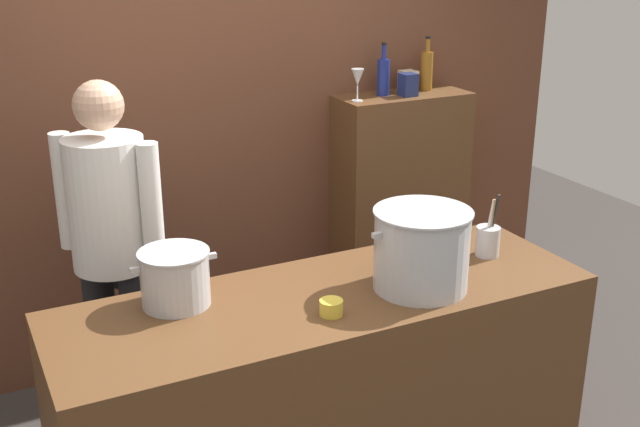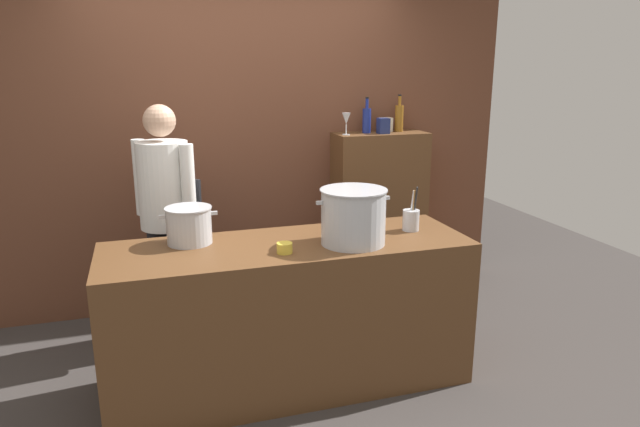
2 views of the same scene
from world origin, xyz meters
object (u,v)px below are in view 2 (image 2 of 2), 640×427
Objects in this scene: chef at (166,209)px; spice_tin_navy at (383,126)px; butter_jar at (285,248)px; spice_tin_cream at (386,125)px; stockpot_large at (353,217)px; stockpot_small at (189,225)px; wine_bottle_amber at (399,118)px; wine_bottle_cobalt at (367,120)px; wine_glass_tall at (346,119)px; utensil_crock at (411,219)px.

spice_tin_navy is (1.73, 0.36, 0.47)m from chef.
butter_jar is 0.76× the size of spice_tin_cream.
chef is 1.35m from stockpot_large.
stockpot_small is at bearing 144.93° from butter_jar.
wine_bottle_amber is at bearing 27.66° from spice_tin_navy.
wine_bottle_amber is (1.91, 0.46, 0.52)m from chef.
spice_tin_navy is at bearing 60.09° from stockpot_large.
wine_bottle_cobalt is 2.48× the size of spice_tin_cream.
spice_tin_navy is at bearing 30.75° from stockpot_small.
wine_glass_tall is at bearing -179.90° from spice_tin_navy.
chef is at bearing 99.67° from stockpot_small.
wine_bottle_cobalt is 1.66× the size of wine_glass_tall.
spice_tin_cream is (0.19, 0.04, -0.05)m from wine_bottle_cobalt.
stockpot_small is at bearing 148.10° from chef.
stockpot_large is 1.48× the size of wine_bottle_amber.
stockpot_small is 1.70m from wine_glass_tall.
stockpot_large reaches higher than butter_jar.
utensil_crock is 1.23m from wine_glass_tall.
butter_jar is (-0.86, -0.19, -0.04)m from utensil_crock.
butter_jar is 0.71× the size of spice_tin_navy.
wine_bottle_amber is 0.21m from spice_tin_navy.
spice_tin_navy is at bearing -33.15° from wine_bottle_cobalt.
stockpot_large is 3.85× the size of spice_tin_cream.
stockpot_small is 1.10× the size of wine_bottle_amber.
wine_bottle_cobalt is (0.61, 1.33, 0.41)m from stockpot_large.
spice_tin_navy is at bearing 0.10° from wine_glass_tall.
stockpot_small is 1.17× the size of utensil_crock.
utensil_crock is 0.94× the size of wine_bottle_amber.
spice_tin_navy reaches higher than stockpot_large.
butter_jar is 1.81m from wine_bottle_cobalt.
stockpot_small is 1.92× the size of wine_glass_tall.
chef is 1.11m from butter_jar.
stockpot_large is 1.62m from spice_tin_cream.
spice_tin_cream reaches higher than utensil_crock.
chef is 5.81× the size of wine_bottle_cobalt.
stockpot_large is 0.95m from stockpot_small.
stockpot_large is 1.68m from wine_bottle_amber.
chef reaches higher than spice_tin_cream.
wine_bottle_cobalt reaches higher than butter_jar.
butter_jar is 1.93m from spice_tin_cream.
wine_bottle_amber is at bearing 56.23° from stockpot_large.
wine_bottle_amber reaches higher than spice_tin_navy.
wine_glass_tall is at bearing -169.15° from wine_bottle_amber.
wine_glass_tall reaches higher than stockpot_large.
spice_tin_cream is (-0.11, 0.02, -0.06)m from wine_bottle_amber.
wine_bottle_cobalt reaches higher than utensil_crock.
wine_bottle_amber is 0.12m from spice_tin_cream.
butter_jar is (0.48, -0.34, -0.08)m from stockpot_small.
chef is 1.63m from utensil_crock.
wine_bottle_cobalt is (1.51, 1.04, 0.47)m from stockpot_small.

